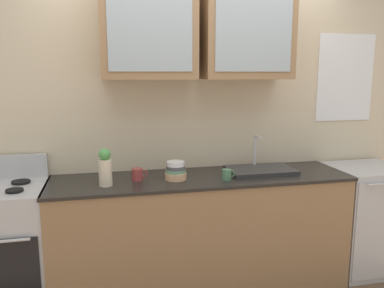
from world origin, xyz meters
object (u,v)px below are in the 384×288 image
(sink_faucet, at_px, (260,169))
(vase, at_px, (105,168))
(bowl_stack, at_px, (176,171))
(stove_range, at_px, (0,250))
(cup_near_sink, at_px, (227,174))
(cup_near_bowls, at_px, (138,174))
(dishwasher, at_px, (364,218))

(sink_faucet, bearing_deg, vase, -173.78)
(sink_faucet, relative_size, bowl_stack, 3.26)
(stove_range, relative_size, vase, 4.06)
(cup_near_sink, bearing_deg, vase, 177.83)
(vase, distance_m, cup_near_bowls, 0.26)
(stove_range, xyz_separation_m, sink_faucet, (1.98, 0.04, 0.47))
(sink_faucet, height_order, dishwasher, sink_faucet)
(cup_near_sink, bearing_deg, bowl_stack, 166.06)
(sink_faucet, distance_m, cup_near_sink, 0.38)
(dishwasher, bearing_deg, bowl_stack, -178.95)
(cup_near_sink, bearing_deg, cup_near_bowls, 169.13)
(dishwasher, bearing_deg, stove_range, 179.91)
(vase, bearing_deg, dishwasher, 2.34)
(sink_faucet, height_order, vase, sink_faucet)
(vase, bearing_deg, cup_near_bowls, 21.64)
(bowl_stack, bearing_deg, vase, -173.47)
(sink_faucet, xyz_separation_m, vase, (-1.23, -0.13, 0.11))
(vase, bearing_deg, sink_faucet, 6.22)
(sink_faucet, xyz_separation_m, cup_near_bowls, (-0.99, -0.04, 0.02))
(stove_range, distance_m, cup_near_bowls, 1.11)
(cup_near_sink, relative_size, cup_near_bowls, 0.86)
(dishwasher, bearing_deg, sink_faucet, 177.40)
(stove_range, relative_size, cup_near_bowls, 9.32)
(sink_faucet, bearing_deg, cup_near_bowls, -177.62)
(vase, relative_size, cup_near_sink, 2.66)
(cup_near_bowls, bearing_deg, bowl_stack, -6.73)
(cup_near_bowls, bearing_deg, cup_near_sink, -10.87)
(stove_range, xyz_separation_m, cup_near_bowls, (0.99, -0.00, 0.50))
(sink_faucet, bearing_deg, cup_near_sink, -153.61)
(sink_faucet, height_order, cup_near_bowls, sink_faucet)
(stove_range, bearing_deg, vase, -7.10)
(cup_near_sink, xyz_separation_m, cup_near_bowls, (-0.66, 0.13, 0.01))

